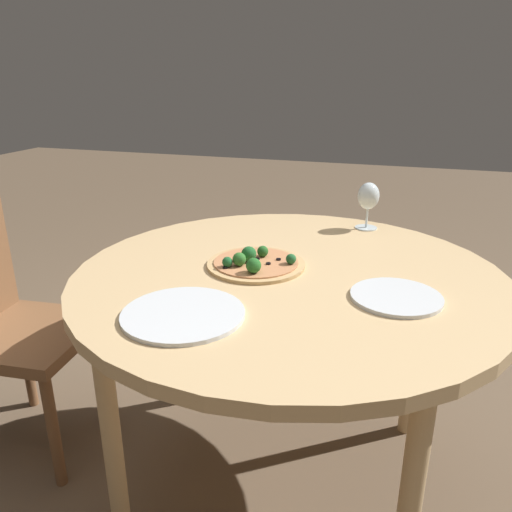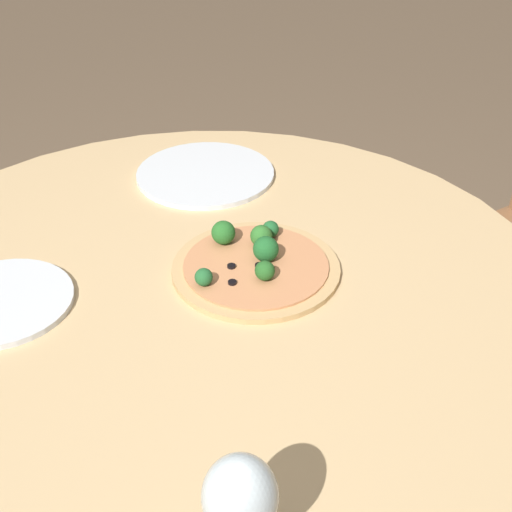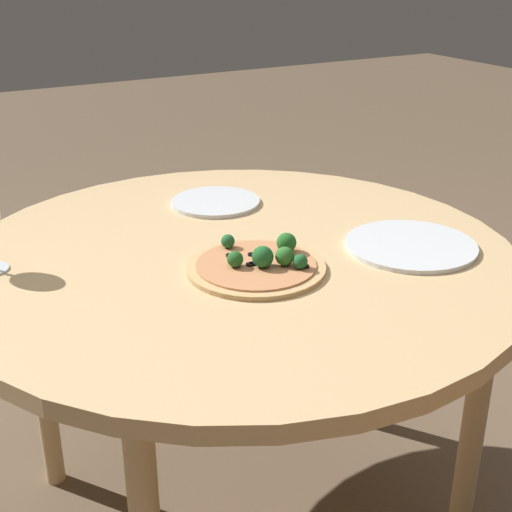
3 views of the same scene
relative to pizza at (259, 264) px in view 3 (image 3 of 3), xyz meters
The scene contains 4 objects.
dining_table 0.12m from the pizza, behind, with size 1.18×1.18×0.73m.
pizza is the anchor object (origin of this frame).
plate_near 0.34m from the pizza, 79.51° to the left, with size 0.28×0.28×0.01m.
plate_far 0.40m from the pizza, 165.97° to the left, with size 0.22×0.22×0.01m.
Camera 3 is at (1.21, -0.64, 1.32)m, focal length 50.00 mm.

